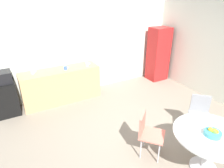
{
  "coord_description": "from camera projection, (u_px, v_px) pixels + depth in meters",
  "views": [
    {
      "loc": [
        -1.88,
        -2.22,
        2.74
      ],
      "look_at": [
        -0.0,
        1.11,
        0.95
      ],
      "focal_mm": 31.79,
      "sensor_mm": 36.0,
      "label": 1
    }
  ],
  "objects": [
    {
      "name": "ground_plane",
      "position": [
        141.0,
        151.0,
        3.75
      ],
      "size": [
        6.0,
        6.0,
        0.0
      ],
      "primitive_type": "plane",
      "color": "gray"
    },
    {
      "name": "counter_block",
      "position": [
        61.0,
        85.0,
        5.34
      ],
      "size": [
        2.03,
        0.6,
        0.9
      ],
      "primitive_type": "cube",
      "color": "tan",
      "rests_on": "ground_plane"
    },
    {
      "name": "round_table",
      "position": [
        210.0,
        140.0,
        3.15
      ],
      "size": [
        1.17,
        1.17,
        0.72
      ],
      "color": "silver",
      "rests_on": "ground_plane"
    },
    {
      "name": "wall_back",
      "position": [
        79.0,
        48.0,
        5.57
      ],
      "size": [
        6.0,
        0.1,
        2.6
      ],
      "primitive_type": "cube",
      "color": "silver",
      "rests_on": "ground_plane"
    },
    {
      "name": "mug_red",
      "position": [
        65.0,
        68.0,
        5.11
      ],
      "size": [
        0.13,
        0.08,
        0.09
      ],
      "color": "#3F66BF",
      "rests_on": "counter_block"
    },
    {
      "name": "mini_fridge",
      "position": [
        5.0,
        98.0,
        4.75
      ],
      "size": [
        0.54,
        0.54,
        0.83
      ],
      "primitive_type": "cube",
      "color": "black",
      "rests_on": "ground_plane"
    },
    {
      "name": "chair_coral",
      "position": [
        147.0,
        130.0,
        3.5
      ],
      "size": [
        0.59,
        0.59,
        0.83
      ],
      "color": "silver",
      "rests_on": "ground_plane"
    },
    {
      "name": "chair_gray",
      "position": [
        200.0,
        111.0,
        4.07
      ],
      "size": [
        0.59,
        0.59,
        0.83
      ],
      "color": "silver",
      "rests_on": "ground_plane"
    },
    {
      "name": "fruit_bowl",
      "position": [
        213.0,
        133.0,
        3.04
      ],
      "size": [
        0.26,
        0.26,
        0.13
      ],
      "color": "teal",
      "rests_on": "round_table"
    },
    {
      "name": "locker_cabinet",
      "position": [
        158.0,
        54.0,
        6.53
      ],
      "size": [
        0.6,
        0.5,
        1.73
      ],
      "primitive_type": "cube",
      "color": "#B21E1E",
      "rests_on": "ground_plane"
    },
    {
      "name": "mug_green",
      "position": [
        33.0,
        72.0,
        4.87
      ],
      "size": [
        0.13,
        0.08,
        0.09
      ],
      "color": "white",
      "rests_on": "counter_block"
    },
    {
      "name": "microwave",
      "position": [
        0.0,
        78.0,
        4.52
      ],
      "size": [
        0.48,
        0.38,
        0.26
      ],
      "primitive_type": "cube",
      "color": "black",
      "rests_on": "mini_fridge"
    },
    {
      "name": "mug_white",
      "position": [
        87.0,
        64.0,
        5.38
      ],
      "size": [
        0.13,
        0.08,
        0.09
      ],
      "color": "white",
      "rests_on": "counter_block"
    }
  ]
}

